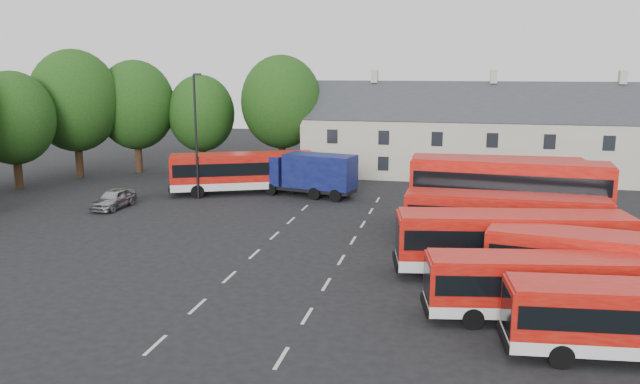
{
  "coord_description": "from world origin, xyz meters",
  "views": [
    {
      "loc": [
        10.89,
        -30.25,
        10.46
      ],
      "look_at": [
        2.16,
        9.48,
        2.2
      ],
      "focal_mm": 35.0,
      "sensor_mm": 36.0,
      "label": 1
    }
  ],
  "objects_px": {
    "box_truck": "(309,172)",
    "silver_car": "(114,199)",
    "bus_dd_south": "(508,194)",
    "lamppost": "(196,133)"
  },
  "relations": [
    {
      "from": "box_truck",
      "to": "silver_car",
      "type": "xyz_separation_m",
      "value": [
        -13.17,
        -7.48,
        -1.23
      ]
    },
    {
      "from": "bus_dd_south",
      "to": "box_truck",
      "type": "bearing_deg",
      "value": 152.37
    },
    {
      "from": "bus_dd_south",
      "to": "lamppost",
      "type": "xyz_separation_m",
      "value": [
        -23.25,
        6.55,
        2.53
      ]
    },
    {
      "from": "box_truck",
      "to": "silver_car",
      "type": "relative_size",
      "value": 1.94
    },
    {
      "from": "box_truck",
      "to": "silver_car",
      "type": "height_order",
      "value": "box_truck"
    },
    {
      "from": "bus_dd_south",
      "to": "box_truck",
      "type": "distance_m",
      "value": 17.61
    },
    {
      "from": "bus_dd_south",
      "to": "box_truck",
      "type": "relative_size",
      "value": 1.44
    },
    {
      "from": "box_truck",
      "to": "silver_car",
      "type": "bearing_deg",
      "value": -137.37
    },
    {
      "from": "bus_dd_south",
      "to": "lamppost",
      "type": "bearing_deg",
      "value": 169.0
    },
    {
      "from": "silver_car",
      "to": "bus_dd_south",
      "type": "bearing_deg",
      "value": -1.69
    }
  ]
}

